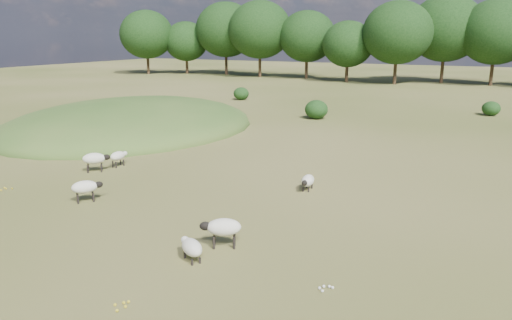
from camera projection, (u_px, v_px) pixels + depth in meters
The scene contains 10 objects.
ground at pixel (329, 123), 37.19m from camera, with size 160.00×160.00×0.00m, color #3D4C17.
mound at pixel (132, 128), 35.53m from camera, with size 16.00×20.00×4.00m, color #33561E.
treeline at pixel (409, 34), 66.71m from camera, with size 96.28×14.66×11.70m.
shrubs at pixel (329, 104), 42.89m from camera, with size 24.60×9.54×1.48m.
sheep_0 at pixel (118, 156), 24.89m from camera, with size 0.53×1.09×0.78m.
sheep_1 at pixel (191, 247), 14.51m from camera, with size 1.15×0.93×0.66m.
sheep_3 at pixel (86, 187), 19.58m from camera, with size 1.06×1.17×0.87m.
sheep_4 at pixel (95, 159), 23.90m from camera, with size 1.25×1.15×0.93m.
sheep_5 at pixel (308, 181), 21.11m from camera, with size 0.59×1.17×0.66m.
sheep_6 at pixel (223, 227), 15.36m from camera, with size 1.34×0.99×0.94m.
Camera 1 is at (11.74, -15.23, 6.42)m, focal length 35.00 mm.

